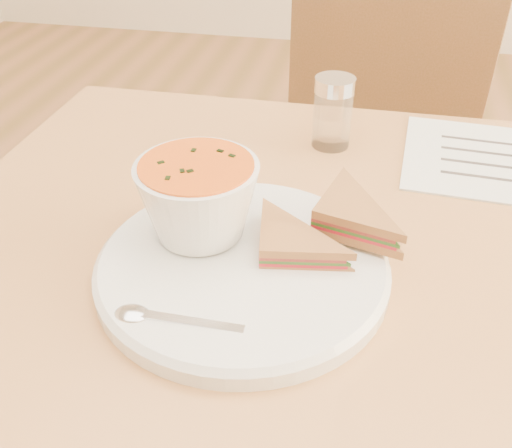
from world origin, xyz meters
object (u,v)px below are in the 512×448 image
(plate, at_px, (242,268))
(condiment_shaker, at_px, (333,113))
(dining_table, at_px, (339,440))
(soup_bowl, at_px, (199,203))
(chair_far, at_px, (347,193))

(plate, height_order, condiment_shaker, condiment_shaker)
(dining_table, height_order, soup_bowl, soup_bowl)
(dining_table, relative_size, chair_far, 1.03)
(plate, relative_size, soup_bowl, 2.36)
(chair_far, bearing_deg, plate, 96.26)
(soup_bowl, relative_size, condiment_shaker, 1.26)
(soup_bowl, bearing_deg, plate, -31.14)
(chair_far, bearing_deg, condiment_shaker, 99.40)
(plate, distance_m, soup_bowl, 0.08)
(chair_far, relative_size, soup_bowl, 7.74)
(dining_table, bearing_deg, soup_bowl, -163.25)
(soup_bowl, xyz_separation_m, condiment_shaker, (0.11, 0.27, -0.01))
(soup_bowl, bearing_deg, condiment_shaker, 67.30)
(dining_table, xyz_separation_m, condiment_shaker, (-0.06, 0.22, 0.42))
(plate, xyz_separation_m, soup_bowl, (-0.05, 0.03, 0.05))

